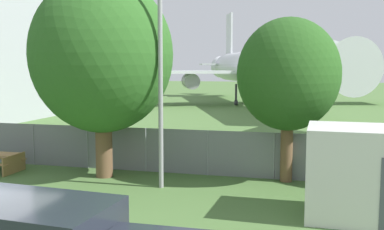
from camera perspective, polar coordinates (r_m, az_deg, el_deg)
perimeter_fence at (r=18.13m, az=-5.93°, el=-4.41°), size 56.07×0.07×1.76m
airplane at (r=48.57m, az=8.54°, el=6.00°), size 33.47×40.61×11.55m
portable_cabin at (r=13.34m, az=21.86°, el=-6.93°), size 3.52×2.40×2.55m
tree_near_hangar at (r=17.18m, az=-11.36°, el=7.46°), size 5.31×5.31×7.56m
tree_behind_benches at (r=16.51m, az=12.12°, el=5.01°), size 3.69×3.69×5.95m
light_mast at (r=15.41m, az=-4.08°, el=11.28°), size 0.44×0.44×9.34m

